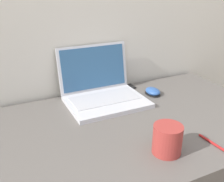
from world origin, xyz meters
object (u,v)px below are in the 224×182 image
object	(u,v)px
laptop	(102,90)
usb_stick	(132,86)
pen	(214,144)
drink_cup	(167,139)
computer_mouse	(153,92)

from	to	relation	value
laptop	usb_stick	xyz separation A→B (m)	(0.21, 0.08, -0.05)
laptop	pen	xyz separation A→B (m)	(0.20, -0.51, -0.05)
laptop	drink_cup	size ratio (longest dim) A/B	3.54
laptop	computer_mouse	distance (m)	0.26
computer_mouse	pen	distance (m)	0.46
laptop	computer_mouse	xyz separation A→B (m)	(0.25, -0.05, -0.04)
drink_cup	pen	bearing A→B (deg)	-12.50
usb_stick	pen	bearing A→B (deg)	-90.70
computer_mouse	usb_stick	xyz separation A→B (m)	(-0.05, 0.13, -0.01)
laptop	computer_mouse	bearing A→B (deg)	-11.38
laptop	drink_cup	xyz separation A→B (m)	(0.03, -0.47, 0.00)
usb_stick	pen	xyz separation A→B (m)	(-0.01, -0.59, 0.00)
laptop	pen	size ratio (longest dim) A/B	2.67
drink_cup	usb_stick	size ratio (longest dim) A/B	1.67
drink_cup	usb_stick	distance (m)	0.58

